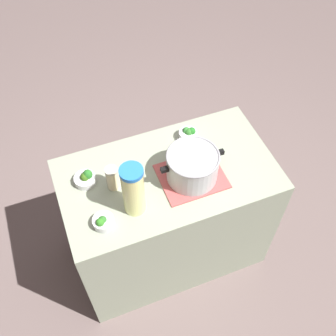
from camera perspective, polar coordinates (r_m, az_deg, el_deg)
name	(u,v)px	position (r m, az deg, el deg)	size (l,w,h in m)	color
ground_plane	(168,248)	(2.90, 0.00, -11.15)	(8.00, 8.00, 0.00)	#715F5C
counter_slab	(168,216)	(2.51, 0.00, -6.75)	(1.15, 0.64, 0.87)	#939D85
dish_cloth	(192,176)	(2.14, 3.30, -1.15)	(0.33, 0.28, 0.01)	#B24E4C
cooking_pot	(192,166)	(2.07, 3.42, 0.33)	(0.34, 0.27, 0.17)	#B7B7BC
lemonade_pitcher	(133,190)	(1.91, -4.86, -3.05)	(0.11, 0.11, 0.31)	#F5F194
mason_jar	(113,178)	(2.07, -7.74, -1.36)	(0.07, 0.07, 0.14)	beige
broccoli_bowl_front	(86,178)	(2.14, -11.41, -1.44)	(0.11, 0.11, 0.08)	silver
broccoli_bowl_center	(103,222)	(1.98, -9.05, -7.40)	(0.10, 0.10, 0.07)	silver
broccoli_bowl_back	(188,134)	(2.29, 2.86, 4.77)	(0.10, 0.10, 0.08)	silver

